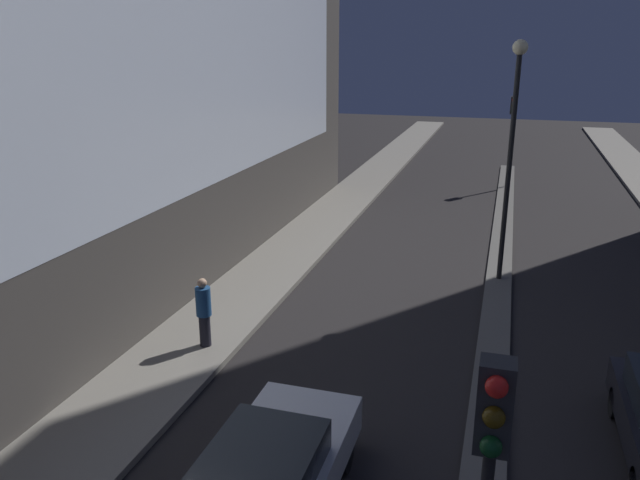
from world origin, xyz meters
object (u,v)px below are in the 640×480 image
Objects in this scene: traffic_light_mid at (512,121)px; pedestrian_on_left_sidewalk at (204,311)px; street_lamp at (512,131)px; car_left_lane at (269,479)px.

traffic_light_mid reaches higher than pedestrian_on_left_sidewalk.
street_lamp is (0.00, -14.18, 1.34)m from traffic_light_mid.
street_lamp is 13.25m from car_left_lane.
traffic_light_mid is 14.24m from street_lamp.
car_left_lane is 2.65× the size of pedestrian_on_left_sidewalk.
car_left_lane is at bearing -53.73° from pedestrian_on_left_sidewalk.
traffic_light_mid is at bearing 90.00° from street_lamp.
traffic_light_mid is 2.62× the size of pedestrian_on_left_sidewalk.
street_lamp is 10.68m from pedestrian_on_left_sidewalk.
traffic_light_mid is 0.63× the size of street_lamp.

